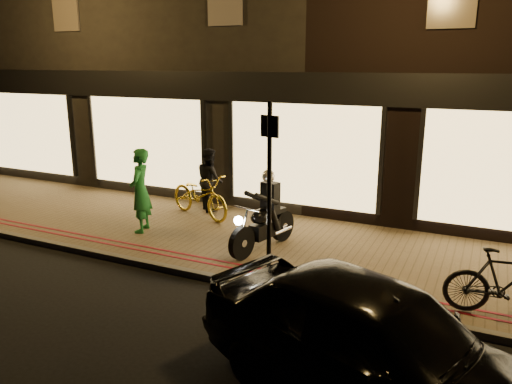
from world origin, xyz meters
TOP-DOWN VIEW (x-y plane):
  - ground at (0.00, 0.00)m, footprint 90.00×90.00m
  - sidewalk at (0.00, 2.00)m, footprint 50.00×4.00m
  - kerb_stone at (0.00, 0.05)m, footprint 50.00×0.14m
  - red_kerb_lines at (0.00, 0.55)m, footprint 50.00×0.26m
  - building_row at (-0.00, 8.99)m, footprint 48.00×10.11m
  - motorcycle at (0.12, 1.60)m, footprint 0.74×1.92m
  - sign_post at (0.74, 0.40)m, footprint 0.35×0.12m
  - bicycle_gold at (-2.17, 2.88)m, footprint 2.12×1.35m
  - bicycle_dark at (4.39, 0.62)m, footprint 1.77×0.75m
  - person_green at (-2.76, 1.42)m, footprint 0.63×0.77m
  - person_dark at (-2.25, 3.50)m, footprint 0.95×0.95m
  - parked_car at (3.06, -1.96)m, footprint 4.66×3.13m

SIDE VIEW (x-z plane):
  - ground at x=0.00m, z-range 0.00..0.00m
  - sidewalk at x=0.00m, z-range 0.00..0.12m
  - kerb_stone at x=0.00m, z-range 0.00..0.12m
  - red_kerb_lines at x=0.00m, z-range 0.12..0.13m
  - bicycle_dark at x=4.39m, z-range 0.12..1.15m
  - bicycle_gold at x=-2.17m, z-range 0.12..1.17m
  - motorcycle at x=0.12m, z-range -0.06..1.53m
  - parked_car at x=3.06m, z-range 0.00..1.47m
  - person_dark at x=-2.25m, z-range 0.12..1.68m
  - person_green at x=-2.76m, z-range 0.12..1.95m
  - sign_post at x=0.74m, z-range 0.30..3.30m
  - building_row at x=0.00m, z-range 0.00..8.50m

